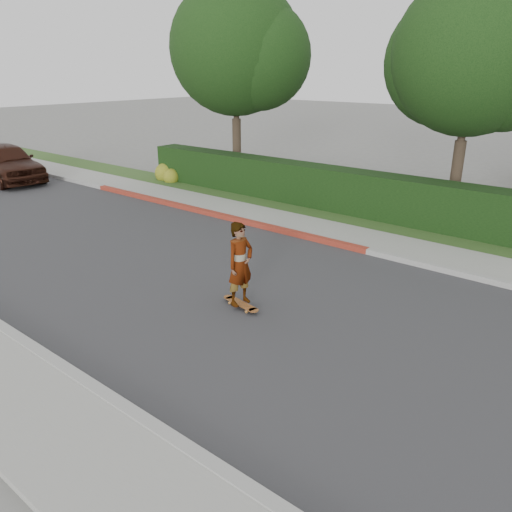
% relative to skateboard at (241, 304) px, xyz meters
% --- Properties ---
extents(ground, '(120.00, 120.00, 0.00)m').
position_rel_skateboard_xyz_m(ground, '(-0.47, 0.48, -0.09)').
color(ground, slate).
rests_on(ground, ground).
extents(road, '(60.00, 8.00, 0.01)m').
position_rel_skateboard_xyz_m(road, '(-0.47, 0.48, -0.08)').
color(road, '#2D2D30').
rests_on(road, ground).
extents(curb_near, '(60.00, 0.20, 0.15)m').
position_rel_skateboard_xyz_m(curb_near, '(-0.47, -3.62, -0.01)').
color(curb_near, '#9E9E99').
rests_on(curb_near, ground).
extents(sidewalk_near, '(60.00, 1.60, 0.12)m').
position_rel_skateboard_xyz_m(sidewalk_near, '(-0.47, -4.52, -0.03)').
color(sidewalk_near, gray).
rests_on(sidewalk_near, ground).
extents(curb_far, '(60.00, 0.20, 0.15)m').
position_rel_skateboard_xyz_m(curb_far, '(-0.47, 4.58, -0.01)').
color(curb_far, '#9E9E99').
rests_on(curb_far, ground).
extents(curb_red_section, '(12.00, 0.21, 0.15)m').
position_rel_skateboard_xyz_m(curb_red_section, '(-5.47, 4.58, -0.01)').
color(curb_red_section, maroon).
rests_on(curb_red_section, ground).
extents(sidewalk_far, '(60.00, 1.60, 0.12)m').
position_rel_skateboard_xyz_m(sidewalk_far, '(-0.47, 5.48, -0.03)').
color(sidewalk_far, gray).
rests_on(sidewalk_far, ground).
extents(planting_strip, '(60.00, 1.60, 0.10)m').
position_rel_skateboard_xyz_m(planting_strip, '(-0.47, 7.08, -0.04)').
color(planting_strip, '#2D4C1E').
rests_on(planting_strip, ground).
extents(hedge, '(15.00, 1.00, 1.50)m').
position_rel_skateboard_xyz_m(hedge, '(-3.47, 7.68, 0.66)').
color(hedge, black).
rests_on(hedge, ground).
extents(flowering_shrub, '(1.40, 1.00, 0.90)m').
position_rel_skateboard_xyz_m(flowering_shrub, '(-10.48, 7.21, 0.24)').
color(flowering_shrub, '#2D4C19').
rests_on(flowering_shrub, ground).
extents(tree_left, '(5.99, 5.21, 8.00)m').
position_rel_skateboard_xyz_m(tree_left, '(-7.99, 9.17, 5.18)').
color(tree_left, '#33261C').
rests_on(tree_left, ground).
extents(tree_center, '(5.66, 4.84, 7.44)m').
position_rel_skateboard_xyz_m(tree_center, '(1.01, 9.67, 4.81)').
color(tree_center, '#33261C').
rests_on(tree_center, ground).
extents(skateboard, '(1.04, 0.37, 0.09)m').
position_rel_skateboard_xyz_m(skateboard, '(0.00, 0.00, 0.00)').
color(skateboard, orange).
rests_on(skateboard, ground).
extents(skateboarder, '(0.47, 0.67, 1.74)m').
position_rel_skateboard_xyz_m(skateboarder, '(0.00, -0.00, 0.89)').
color(skateboarder, white).
rests_on(skateboarder, skateboard).
extents(car_maroon, '(5.05, 2.47, 1.66)m').
position_rel_skateboard_xyz_m(car_maroon, '(-16.01, 2.92, 0.74)').
color(car_maroon, '#341910').
rests_on(car_maroon, ground).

